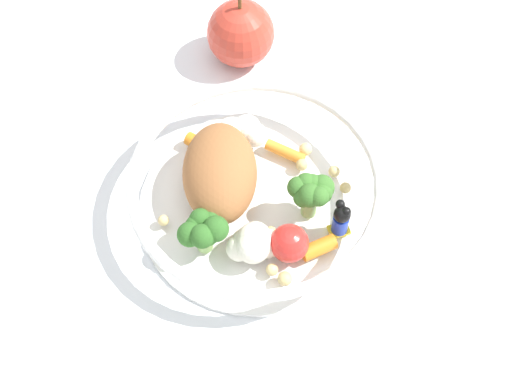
# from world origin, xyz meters

# --- Properties ---
(ground_plane) EXTENTS (2.40, 2.40, 0.00)m
(ground_plane) POSITION_xyz_m (0.00, 0.00, 0.00)
(ground_plane) COLOR white
(food_container) EXTENTS (0.21, 0.21, 0.06)m
(food_container) POSITION_xyz_m (-0.01, -0.01, 0.03)
(food_container) COLOR white
(food_container) RESTS_ON ground_plane
(loose_apple) EXTENTS (0.06, 0.06, 0.08)m
(loose_apple) POSITION_xyz_m (-0.18, -0.05, 0.03)
(loose_apple) COLOR #BC3828
(loose_apple) RESTS_ON ground_plane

